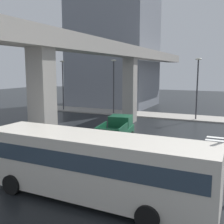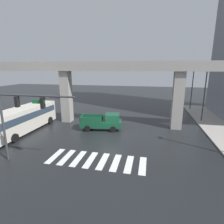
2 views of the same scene
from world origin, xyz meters
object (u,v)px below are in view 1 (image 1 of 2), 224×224
object	(u,v)px
street_lamp_far_north	(63,79)
street_lamp_mid_block	(114,80)
street_lamp_near_corner	(197,82)
pickup_truck	(117,131)
city_bus	(93,163)

from	to	relation	value
street_lamp_far_north	street_lamp_mid_block	bearing A→B (deg)	-90.00
street_lamp_near_corner	street_lamp_far_north	bearing A→B (deg)	90.00
street_lamp_near_corner	street_lamp_far_north	xyz separation A→B (m)	(0.00, 18.76, 0.00)
pickup_truck	street_lamp_near_corner	bearing A→B (deg)	-18.30
city_bus	street_lamp_near_corner	distance (m)	22.61
street_lamp_mid_block	city_bus	bearing A→B (deg)	-157.48
pickup_truck	street_lamp_near_corner	xyz separation A→B (m)	(13.11, -4.34, 3.57)
city_bus	street_lamp_mid_block	xyz separation A→B (m)	(22.39, 9.29, 2.83)
city_bus	street_lamp_far_north	size ratio (longest dim) A/B	1.49
street_lamp_near_corner	street_lamp_mid_block	bearing A→B (deg)	90.00
pickup_truck	city_bus	xyz separation A→B (m)	(-9.29, -2.96, 0.73)
city_bus	street_lamp_mid_block	bearing A→B (deg)	22.52
street_lamp_near_corner	street_lamp_mid_block	world-z (taller)	same
city_bus	street_lamp_far_north	xyz separation A→B (m)	(22.39, 17.38, 2.83)
pickup_truck	city_bus	bearing A→B (deg)	-162.35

